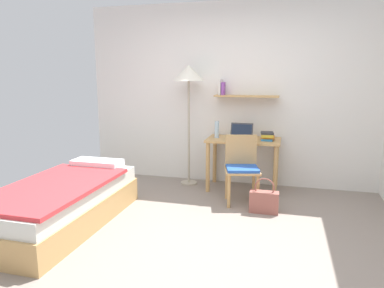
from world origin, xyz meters
The scene contains 10 objects.
ground_plane centered at (0.00, 0.00, 0.00)m, with size 5.28×5.28×0.00m, color gray.
wall_back centered at (0.00, 2.02, 1.30)m, with size 4.40×0.27×2.60m.
bed centered at (-1.52, 0.00, 0.24)m, with size 0.89×1.91×0.54m.
desk centered at (0.19, 1.70, 0.58)m, with size 0.99×0.57×0.72m.
desk_chair centered at (0.23, 1.19, 0.47)m, with size 0.50×0.47×0.84m.
standing_lamp centered at (-0.61, 1.75, 1.53)m, with size 0.43×0.43×1.72m.
laptop centered at (0.15, 1.70, 0.77)m, with size 0.31×0.23×0.21m.
water_bottle centered at (-0.19, 1.69, 0.84)m, with size 0.06×0.06×0.23m, color silver.
book_stack centered at (0.50, 1.68, 0.78)m, with size 0.19×0.24×0.11m.
handbag centered at (0.54, 0.90, 0.14)m, with size 0.33×0.13×0.42m.
Camera 1 is at (0.73, -3.06, 1.57)m, focal length 32.75 mm.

